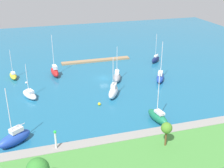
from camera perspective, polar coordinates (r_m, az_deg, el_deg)
water at (r=86.66m, az=-1.57°, el=1.16°), size 160.00×160.00×0.00m
pier_dock at (r=101.28m, az=-3.17°, el=4.64°), size 23.96×2.26×0.59m
breakwater at (r=59.10m, az=6.90°, el=-9.86°), size 60.94×2.58×1.01m
shoreline_park at (r=53.95m, az=9.92°, el=-13.77°), size 55.62×12.50×0.91m
harbor_beacon at (r=53.88m, az=-11.08°, el=-10.40°), size 0.56×0.56×3.73m
park_tree_east at (r=53.93m, az=10.70°, el=-8.56°), size 2.08×2.08×4.78m
sailboat_white_center_basin at (r=76.88m, az=-15.92°, el=-1.98°), size 4.49×6.41×9.03m
sailboat_blue_lone_south at (r=85.40m, az=9.48°, el=1.40°), size 5.44×7.32×11.63m
sailboat_green_far_north at (r=64.23m, az=8.99°, el=-6.33°), size 3.28×6.86×11.54m
sailboat_navy_near_pier at (r=101.09m, az=8.57°, el=4.84°), size 4.87×4.53×10.00m
sailboat_yellow_lone_north at (r=91.00m, az=-18.87°, el=1.59°), size 2.75×5.58×8.87m
sailboat_red_east_end at (r=89.54m, az=-11.21°, el=2.44°), size 2.61×6.56×12.66m
sailboat_gray_by_breakwater at (r=84.26m, az=0.98°, el=1.41°), size 4.07×6.37×10.40m
sailboat_white_mid_basin at (r=74.45m, az=0.27°, el=-1.51°), size 4.96×6.53×10.82m
sailboat_blue_along_channel at (r=59.11m, az=-18.60°, el=-10.01°), size 6.98×5.72×11.85m
mooring_buoy_yellow at (r=70.58m, az=-2.51°, el=-3.94°), size 0.74×0.74×0.74m
mooring_buoy_white at (r=86.17m, az=-16.53°, el=0.25°), size 0.63×0.63×0.63m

